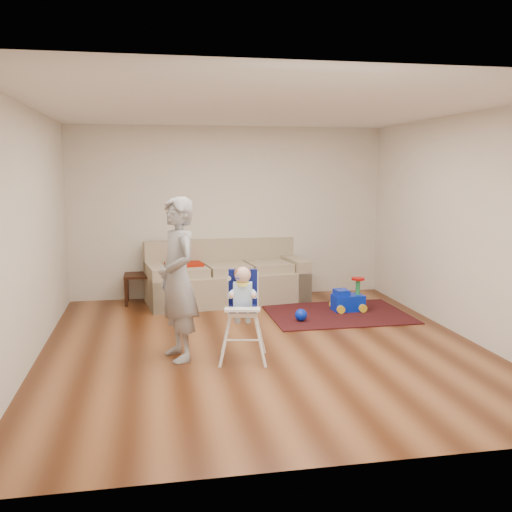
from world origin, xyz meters
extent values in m
plane|color=#451F0C|center=(0.00, 0.00, 0.00)|extent=(5.50, 5.50, 0.00)
cube|color=silver|center=(0.00, 2.75, 1.35)|extent=(5.00, 0.04, 2.70)
cube|color=silver|center=(-2.50, 0.00, 1.35)|extent=(0.04, 5.50, 2.70)
cube|color=silver|center=(2.50, 0.00, 1.35)|extent=(0.04, 5.50, 2.70)
cube|color=white|center=(0.00, 0.00, 2.70)|extent=(5.00, 5.50, 0.04)
cube|color=#A01B09|center=(-0.76, 2.24, 0.62)|extent=(0.59, 0.42, 0.04)
cube|color=black|center=(1.33, 1.23, 0.01)|extent=(1.94, 1.46, 0.02)
sphere|color=#0725D6|center=(0.72, 0.94, 0.10)|extent=(0.16, 0.16, 0.16)
cylinder|color=#0725D6|center=(-0.35, -0.53, 0.91)|extent=(0.03, 0.12, 0.01)
imported|color=gray|center=(-0.97, -0.25, 0.87)|extent=(0.60, 0.74, 1.75)
camera|label=1|loc=(-1.25, -6.27, 2.04)|focal=40.00mm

